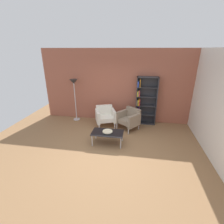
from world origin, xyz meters
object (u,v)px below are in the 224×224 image
(bookshelf_tall, at_px, (144,102))
(armchair_by_bookshelf, at_px, (105,116))
(decorative_bowl, at_px, (108,131))
(armchair_spare_guest, at_px, (129,118))
(floor_lamp_torchiere, at_px, (74,86))
(coffee_table_low, at_px, (108,133))

(bookshelf_tall, bearing_deg, armchair_by_bookshelf, -162.16)
(decorative_bowl, bearing_deg, armchair_by_bookshelf, 104.69)
(armchair_spare_guest, bearing_deg, floor_lamp_torchiere, -153.50)
(coffee_table_low, relative_size, armchair_spare_guest, 1.05)
(armchair_by_bookshelf, distance_m, floor_lamp_torchiere, 1.73)
(bookshelf_tall, relative_size, floor_lamp_torchiere, 1.09)
(bookshelf_tall, bearing_deg, floor_lamp_torchiere, -177.58)
(armchair_spare_guest, xyz_separation_m, floor_lamp_torchiere, (-2.29, 0.48, 1.03))
(armchair_by_bookshelf, relative_size, armchair_spare_guest, 0.95)
(armchair_by_bookshelf, bearing_deg, coffee_table_low, -97.41)
(armchair_spare_guest, height_order, floor_lamp_torchiere, floor_lamp_torchiere)
(bookshelf_tall, height_order, armchair_spare_guest, bookshelf_tall)
(decorative_bowl, height_order, armchair_spare_guest, armchair_spare_guest)
(bookshelf_tall, relative_size, decorative_bowl, 5.94)
(coffee_table_low, relative_size, armchair_by_bookshelf, 1.11)
(coffee_table_low, xyz_separation_m, decorative_bowl, (0.00, 0.00, 0.07))
(coffee_table_low, bearing_deg, armchair_spare_guest, 63.00)
(floor_lamp_torchiere, bearing_deg, bookshelf_tall, 2.42)
(bookshelf_tall, distance_m, floor_lamp_torchiere, 2.88)
(bookshelf_tall, xyz_separation_m, armchair_spare_guest, (-0.54, -0.60, -0.49))
(armchair_by_bookshelf, relative_size, floor_lamp_torchiere, 0.52)
(coffee_table_low, relative_size, floor_lamp_torchiere, 0.57)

